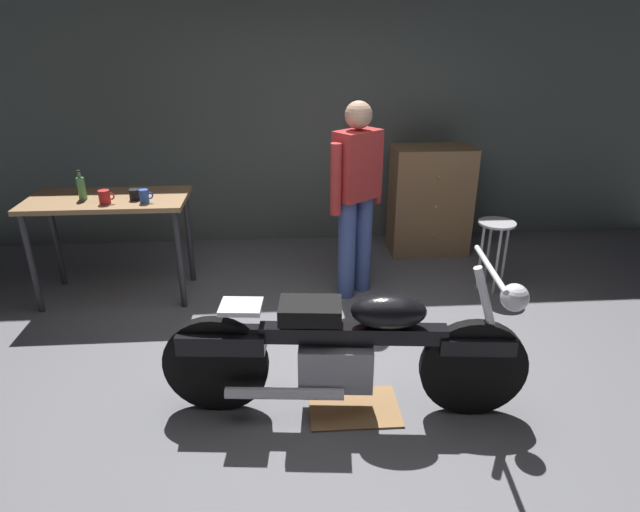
% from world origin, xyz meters
% --- Properties ---
extents(ground_plane, '(12.00, 12.00, 0.00)m').
position_xyz_m(ground_plane, '(0.00, 0.00, 0.00)').
color(ground_plane, slate).
extents(back_wall, '(8.00, 0.12, 3.10)m').
position_xyz_m(back_wall, '(0.00, 2.80, 1.55)').
color(back_wall, '#56605B').
rests_on(back_wall, ground_plane).
extents(workbench, '(1.30, 0.64, 0.90)m').
position_xyz_m(workbench, '(-1.68, 1.47, 0.79)').
color(workbench, '#99724C').
rests_on(workbench, ground_plane).
extents(motorcycle, '(2.19, 0.60, 1.00)m').
position_xyz_m(motorcycle, '(0.13, -0.23, 0.45)').
color(motorcycle, black).
rests_on(motorcycle, ground_plane).
extents(person_standing, '(0.47, 0.41, 1.67)m').
position_xyz_m(person_standing, '(0.39, 1.37, 0.93)').
color(person_standing, '#445A9D').
rests_on(person_standing, ground_plane).
extents(shop_stool, '(0.32, 0.32, 0.64)m').
position_xyz_m(shop_stool, '(1.62, 1.36, 0.50)').
color(shop_stool, '#B2B2B7').
rests_on(shop_stool, ground_plane).
extents(wooden_dresser, '(0.80, 0.47, 1.10)m').
position_xyz_m(wooden_dresser, '(1.28, 2.30, 0.55)').
color(wooden_dresser, '#99724C').
rests_on(wooden_dresser, ground_plane).
extents(drip_tray, '(0.56, 0.40, 0.01)m').
position_xyz_m(drip_tray, '(0.18, -0.22, 0.01)').
color(drip_tray, olive).
rests_on(drip_tray, ground_plane).
extents(mug_blue_enamel, '(0.11, 0.07, 0.11)m').
position_xyz_m(mug_blue_enamel, '(-1.33, 1.30, 0.95)').
color(mug_blue_enamel, '#2D51AD').
rests_on(mug_blue_enamel, workbench).
extents(mug_black_matte, '(0.12, 0.09, 0.09)m').
position_xyz_m(mug_black_matte, '(-1.42, 1.39, 0.94)').
color(mug_black_matte, black).
rests_on(mug_black_matte, workbench).
extents(mug_red_diner, '(0.12, 0.09, 0.11)m').
position_xyz_m(mug_red_diner, '(-1.64, 1.30, 0.96)').
color(mug_red_diner, red).
rests_on(mug_red_diner, workbench).
extents(bottle, '(0.06, 0.06, 0.24)m').
position_xyz_m(bottle, '(-1.86, 1.43, 1.00)').
color(bottle, '#4C8C4C').
rests_on(bottle, workbench).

